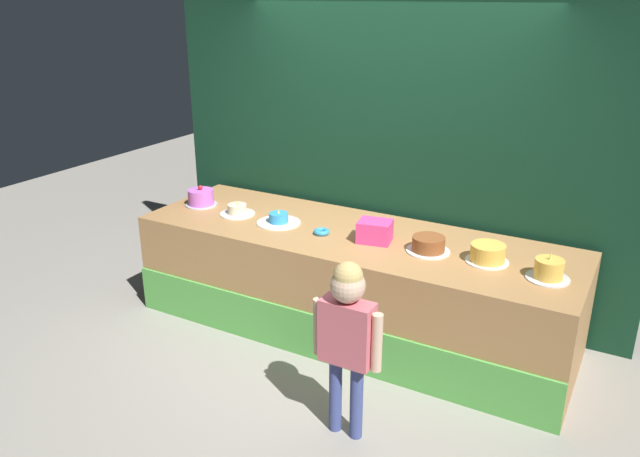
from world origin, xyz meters
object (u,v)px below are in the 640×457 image
(cake_far_left, at_px, (201,198))
(cake_far_right, at_px, (549,270))
(cake_center_left, at_px, (279,220))
(cake_center_right, at_px, (428,245))
(donut, at_px, (322,232))
(cake_left, at_px, (237,210))
(cake_right, at_px, (488,254))
(child_figure, at_px, (347,327))
(pink_box, at_px, (375,231))

(cake_far_left, height_order, cake_far_right, cake_far_right)
(cake_center_left, height_order, cake_center_right, cake_center_left)
(cake_far_left, xyz_separation_m, cake_center_left, (0.83, -0.05, -0.04))
(cake_far_right, bearing_deg, cake_far_left, 178.60)
(donut, height_order, cake_far_right, cake_far_right)
(donut, height_order, cake_center_left, cake_center_left)
(donut, xyz_separation_m, cake_far_right, (1.67, 0.02, 0.04))
(cake_left, distance_m, cake_right, 2.09)
(donut, bearing_deg, cake_center_left, 174.47)
(child_figure, relative_size, donut, 9.39)
(cake_far_left, bearing_deg, cake_center_left, -3.58)
(cake_center_right, bearing_deg, cake_far_right, -3.55)
(child_figure, xyz_separation_m, cake_right, (0.50, 1.15, 0.14))
(donut, xyz_separation_m, cake_right, (1.25, 0.10, 0.04))
(child_figure, height_order, donut, child_figure)
(cake_left, bearing_deg, cake_center_left, -1.42)
(cake_left, bearing_deg, cake_center_right, 0.76)
(donut, xyz_separation_m, cake_center_left, (-0.42, 0.04, 0.01))
(pink_box, distance_m, cake_center_left, 0.84)
(child_figure, xyz_separation_m, pink_box, (-0.34, 1.11, 0.16))
(cake_center_right, bearing_deg, cake_left, -179.24)
(cake_center_right, bearing_deg, cake_right, 3.68)
(cake_far_left, height_order, cake_center_left, cake_far_left)
(cake_center_right, bearing_deg, cake_center_left, -178.51)
(child_figure, height_order, cake_center_left, child_figure)
(pink_box, height_order, cake_far_left, cake_far_left)
(cake_left, relative_size, cake_center_right, 0.93)
(pink_box, height_order, cake_right, pink_box)
(cake_center_left, bearing_deg, donut, -5.53)
(cake_far_left, xyz_separation_m, cake_far_right, (2.92, -0.07, -0.01))
(donut, relative_size, cake_center_right, 0.39)
(pink_box, distance_m, cake_far_right, 1.25)
(donut, bearing_deg, cake_far_right, 0.73)
(child_figure, height_order, pink_box, child_figure)
(child_figure, height_order, cake_far_right, child_figure)
(cake_center_left, bearing_deg, cake_far_right, -0.53)
(child_figure, xyz_separation_m, cake_left, (-1.59, 1.10, 0.11))
(cake_far_left, bearing_deg, cake_far_right, -1.40)
(cake_far_right, bearing_deg, cake_right, 169.34)
(cake_center_right, relative_size, cake_far_right, 1.12)
(cake_right, bearing_deg, donut, -175.44)
(cake_center_left, distance_m, cake_right, 1.67)
(cake_right, height_order, cake_far_right, cake_far_right)
(cake_left, xyz_separation_m, cake_center_left, (0.42, -0.01, -0.00))
(cake_far_left, height_order, cake_left, cake_far_left)
(pink_box, xyz_separation_m, cake_right, (0.83, 0.03, -0.02))
(pink_box, height_order, cake_far_right, cake_far_right)
(cake_center_left, xyz_separation_m, cake_far_right, (2.09, -0.02, 0.03))
(cake_right, distance_m, cake_far_right, 0.42)
(cake_left, distance_m, cake_center_right, 1.67)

